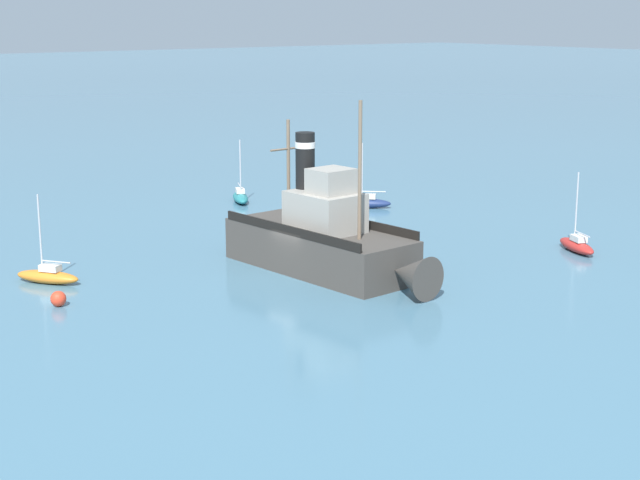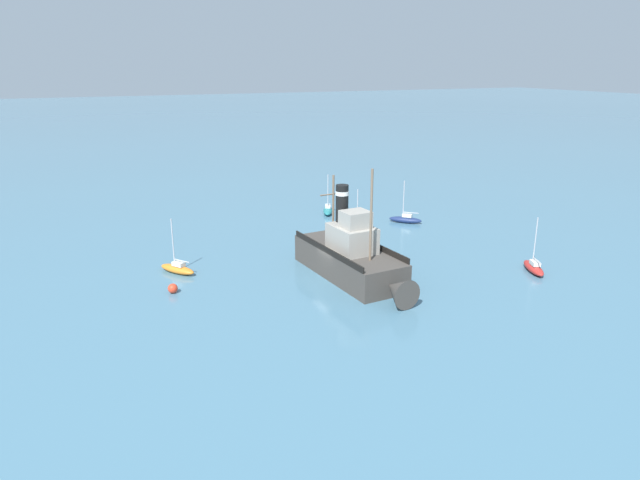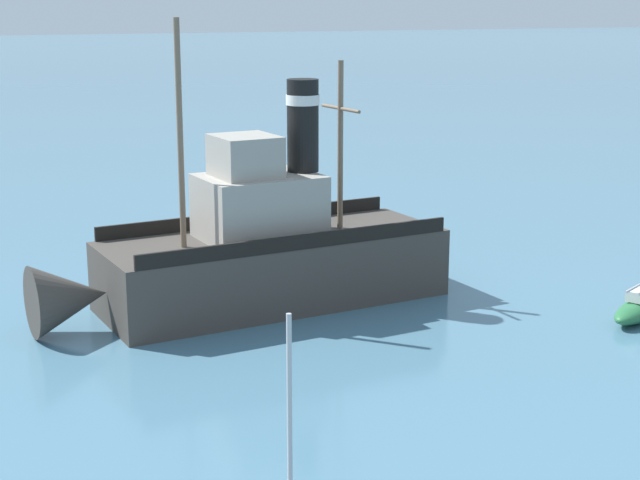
# 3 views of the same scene
# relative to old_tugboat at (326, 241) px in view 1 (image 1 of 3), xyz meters

# --- Properties ---
(ground_plane) EXTENTS (600.00, 600.00, 0.00)m
(ground_plane) POSITION_rel_old_tugboat_xyz_m (1.67, -0.76, -1.83)
(ground_plane) COLOR #477289
(old_tugboat) EXTENTS (5.27, 14.61, 9.90)m
(old_tugboat) POSITION_rel_old_tugboat_xyz_m (0.00, 0.00, 0.00)
(old_tugboat) COLOR #423D38
(old_tugboat) RESTS_ON ground
(sailboat_navy) EXTENTS (3.46, 3.47, 4.90)m
(sailboat_navy) POSITION_rel_old_tugboat_xyz_m (-13.81, -13.08, -1.40)
(sailboat_navy) COLOR navy
(sailboat_navy) RESTS_ON ground
(sailboat_green) EXTENTS (2.64, 3.90, 4.90)m
(sailboat_green) POSITION_rel_old_tugboat_xyz_m (-6.77, -11.25, -1.40)
(sailboat_green) COLOR #286B3D
(sailboat_green) RESTS_ON ground
(sailboat_orange) EXTENTS (3.04, 3.77, 4.90)m
(sailboat_orange) POSITION_rel_old_tugboat_xyz_m (13.48, -7.36, -1.40)
(sailboat_orange) COLOR orange
(sailboat_orange) RESTS_ON ground
(sailboat_red) EXTENTS (2.52, 3.92, 4.90)m
(sailboat_red) POSITION_rel_old_tugboat_xyz_m (-15.29, 5.42, -1.40)
(sailboat_red) COLOR #B22823
(sailboat_red) RESTS_ON ground
(sailboat_teal) EXTENTS (2.66, 3.90, 4.90)m
(sailboat_teal) POSITION_rel_old_tugboat_xyz_m (-7.45, -20.66, -1.40)
(sailboat_teal) COLOR #23757A
(sailboat_teal) RESTS_ON ground
(mooring_buoy) EXTENTS (0.79, 0.79, 0.79)m
(mooring_buoy) POSITION_rel_old_tugboat_xyz_m (14.73, -2.90, -1.43)
(mooring_buoy) COLOR red
(mooring_buoy) RESTS_ON ground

